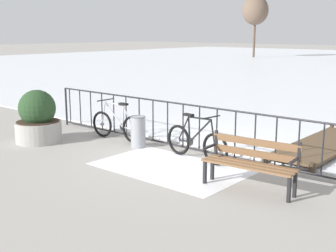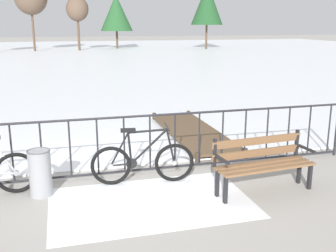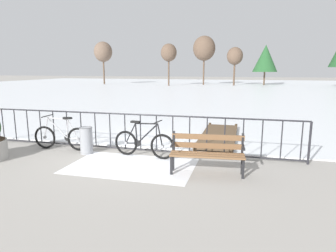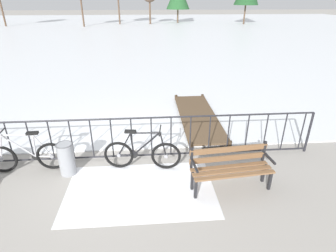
% 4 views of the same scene
% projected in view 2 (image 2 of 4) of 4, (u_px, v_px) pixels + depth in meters
% --- Properties ---
extents(ground_plane, '(160.00, 160.00, 0.00)m').
position_uv_depth(ground_plane, '(112.00, 177.00, 6.97)').
color(ground_plane, '#9E9991').
extents(frozen_pond, '(80.00, 56.00, 0.03)m').
position_uv_depth(frozen_pond, '(68.00, 55.00, 33.51)').
color(frozen_pond, white).
rests_on(frozen_pond, ground).
extents(snow_patch, '(2.95, 1.82, 0.01)m').
position_uv_depth(snow_patch, '(151.00, 202.00, 5.95)').
color(snow_patch, white).
rests_on(snow_patch, ground).
extents(railing_fence, '(9.06, 0.06, 1.07)m').
position_uv_depth(railing_fence, '(111.00, 146.00, 6.83)').
color(railing_fence, '#232328').
rests_on(railing_fence, ground).
extents(bicycle_near_railing, '(1.70, 0.52, 0.97)m').
position_uv_depth(bicycle_near_railing, '(143.00, 162.00, 6.60)').
color(bicycle_near_railing, black).
rests_on(bicycle_near_railing, ground).
extents(park_bench, '(1.64, 0.63, 0.89)m').
position_uv_depth(park_bench, '(262.00, 160.00, 6.27)').
color(park_bench, brown).
rests_on(park_bench, ground).
extents(trash_bin, '(0.35, 0.35, 0.73)m').
position_uv_depth(trash_bin, '(40.00, 173.00, 6.12)').
color(trash_bin, gray).
rests_on(trash_bin, ground).
extents(wooden_dock, '(1.10, 3.72, 0.20)m').
position_uv_depth(wooden_dock, '(192.00, 131.00, 9.46)').
color(wooden_dock, brown).
rests_on(wooden_dock, ground).
extents(tree_far_west, '(3.37, 3.37, 5.54)m').
position_uv_depth(tree_far_west, '(116.00, 13.00, 41.74)').
color(tree_far_west, brown).
rests_on(tree_far_west, ground).
extents(tree_west_mid, '(2.15, 2.15, 5.16)m').
position_uv_depth(tree_west_mid, '(77.00, 9.00, 38.71)').
color(tree_west_mid, brown).
rests_on(tree_west_mid, ground).
extents(tree_east_mid, '(3.28, 3.28, 6.59)m').
position_uv_depth(tree_east_mid, '(207.00, 4.00, 40.83)').
color(tree_east_mid, brown).
rests_on(tree_east_mid, ground).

